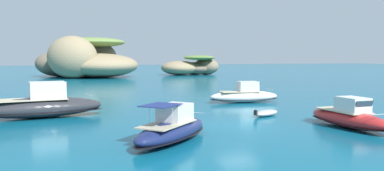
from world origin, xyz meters
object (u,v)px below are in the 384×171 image
(islet_large, at_px, (86,59))
(motorboat_charcoal, at_px, (42,106))
(motorboat_navy, at_px, (172,129))
(dinghy_tender, at_px, (266,113))
(channel_buoy, at_px, (58,103))
(motorboat_white, at_px, (244,95))
(motorboat_red, at_px, (349,117))
(islet_small, at_px, (192,67))

(islet_large, bearing_deg, motorboat_charcoal, -97.32)
(motorboat_charcoal, height_order, motorboat_navy, motorboat_charcoal)
(dinghy_tender, bearing_deg, motorboat_navy, -148.12)
(motorboat_charcoal, xyz_separation_m, motorboat_navy, (6.65, -10.74, -0.21))
(islet_large, xyz_separation_m, channel_buoy, (-6.42, -52.21, -3.70))
(islet_large, height_order, motorboat_white, islet_large)
(motorboat_red, bearing_deg, dinghy_tender, 112.44)
(motorboat_white, height_order, motorboat_red, motorboat_white)
(motorboat_navy, height_order, dinghy_tender, motorboat_navy)
(islet_large, relative_size, motorboat_charcoal, 2.96)
(islet_small, relative_size, channel_buoy, 11.88)
(dinghy_tender, bearing_deg, motorboat_charcoal, 162.26)
(islet_small, bearing_deg, motorboat_white, -105.07)
(islet_large, bearing_deg, motorboat_white, -79.01)
(islet_small, xyz_separation_m, motorboat_white, (-15.21, -56.50, -1.32))
(islet_large, height_order, motorboat_navy, islet_large)
(motorboat_red, height_order, motorboat_navy, motorboat_navy)
(motorboat_navy, xyz_separation_m, dinghy_tender, (9.15, 5.69, -0.44))
(motorboat_white, bearing_deg, motorboat_red, -90.26)
(islet_large, bearing_deg, channel_buoy, -97.01)
(motorboat_red, height_order, channel_buoy, motorboat_red)
(motorboat_red, xyz_separation_m, channel_buoy, (-17.12, 17.08, -0.31))
(motorboat_red, relative_size, motorboat_navy, 1.08)
(islet_large, bearing_deg, dinghy_tender, -82.55)
(motorboat_white, xyz_separation_m, motorboat_charcoal, (-18.26, -2.97, 0.18))
(motorboat_charcoal, relative_size, channel_buoy, 6.16)
(motorboat_red, bearing_deg, islet_small, 77.75)
(motorboat_navy, bearing_deg, motorboat_red, -0.63)
(motorboat_charcoal, distance_m, motorboat_navy, 12.64)
(islet_small, bearing_deg, islet_large, -177.68)
(motorboat_navy, distance_m, channel_buoy, 17.84)
(channel_buoy, bearing_deg, motorboat_white, -10.67)
(islet_small, distance_m, motorboat_red, 71.99)
(dinghy_tender, xyz_separation_m, channel_buoy, (-14.71, 11.26, 0.11))
(motorboat_red, xyz_separation_m, motorboat_navy, (-11.55, 0.13, 0.01))
(motorboat_charcoal, bearing_deg, motorboat_red, -30.85)
(motorboat_navy, height_order, channel_buoy, motorboat_navy)
(motorboat_white, relative_size, motorboat_red, 1.09)
(islet_small, height_order, motorboat_white, islet_small)
(motorboat_red, relative_size, motorboat_charcoal, 0.72)
(motorboat_navy, bearing_deg, islet_large, 89.29)
(motorboat_red, bearing_deg, channel_buoy, 135.07)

